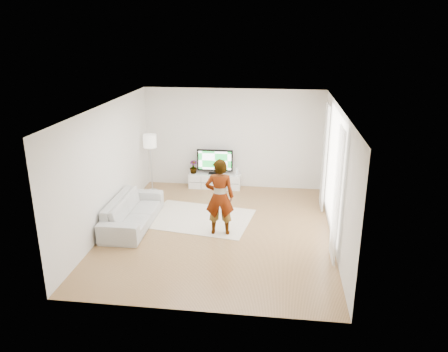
# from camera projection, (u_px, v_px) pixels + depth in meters

# --- Properties ---
(floor) EXTENTS (6.00, 6.00, 0.00)m
(floor) POSITION_uv_depth(u_px,v_px,m) (219.00, 230.00, 9.88)
(floor) COLOR #AA824D
(floor) RESTS_ON ground
(ceiling) EXTENTS (6.00, 6.00, 0.00)m
(ceiling) POSITION_uv_depth(u_px,v_px,m) (218.00, 107.00, 8.98)
(ceiling) COLOR white
(ceiling) RESTS_ON wall_back
(wall_left) EXTENTS (0.02, 6.00, 2.80)m
(wall_left) POSITION_uv_depth(u_px,v_px,m) (108.00, 167.00, 9.73)
(wall_left) COLOR silver
(wall_left) RESTS_ON floor
(wall_right) EXTENTS (0.02, 6.00, 2.80)m
(wall_right) POSITION_uv_depth(u_px,v_px,m) (336.00, 176.00, 9.13)
(wall_right) COLOR silver
(wall_right) RESTS_ON floor
(wall_back) EXTENTS (5.00, 0.02, 2.80)m
(wall_back) POSITION_uv_depth(u_px,v_px,m) (233.00, 139.00, 12.25)
(wall_back) COLOR silver
(wall_back) RESTS_ON floor
(wall_front) EXTENTS (5.00, 0.02, 2.80)m
(wall_front) POSITION_uv_depth(u_px,v_px,m) (191.00, 233.00, 6.61)
(wall_front) COLOR silver
(wall_front) RESTS_ON floor
(window) EXTENTS (0.01, 2.60, 2.50)m
(window) POSITION_uv_depth(u_px,v_px,m) (334.00, 170.00, 9.40)
(window) COLOR white
(window) RESTS_ON wall_right
(curtain_near) EXTENTS (0.04, 0.70, 2.60)m
(curtain_near) POSITION_uv_depth(u_px,v_px,m) (337.00, 196.00, 8.22)
(curtain_near) COLOR white
(curtain_near) RESTS_ON floor
(curtain_far) EXTENTS (0.04, 0.70, 2.60)m
(curtain_far) POSITION_uv_depth(u_px,v_px,m) (325.00, 157.00, 10.66)
(curtain_far) COLOR white
(curtain_far) RESTS_ON floor
(media_console) EXTENTS (1.46, 0.42, 0.41)m
(media_console) POSITION_uv_depth(u_px,v_px,m) (215.00, 181.00, 12.47)
(media_console) COLOR white
(media_console) RESTS_ON floor
(television) EXTENTS (1.02, 0.20, 0.71)m
(television) POSITION_uv_depth(u_px,v_px,m) (215.00, 161.00, 12.31)
(television) COLOR black
(television) RESTS_ON media_console
(game_console) EXTENTS (0.08, 0.15, 0.19)m
(game_console) POSITION_uv_depth(u_px,v_px,m) (237.00, 172.00, 12.30)
(game_console) COLOR white
(game_console) RESTS_ON media_console
(potted_plant) EXTENTS (0.26, 0.26, 0.37)m
(potted_plant) POSITION_uv_depth(u_px,v_px,m) (193.00, 167.00, 12.42)
(potted_plant) COLOR #3F7238
(potted_plant) RESTS_ON media_console
(rug) EXTENTS (2.66, 2.10, 0.01)m
(rug) POSITION_uv_depth(u_px,v_px,m) (199.00, 218.00, 10.50)
(rug) COLOR beige
(rug) RESTS_ON floor
(player) EXTENTS (0.66, 0.46, 1.72)m
(player) POSITION_uv_depth(u_px,v_px,m) (220.00, 197.00, 9.46)
(player) COLOR #334772
(player) RESTS_ON rug
(sofa) EXTENTS (0.91, 2.28, 0.66)m
(sofa) POSITION_uv_depth(u_px,v_px,m) (133.00, 212.00, 10.06)
(sofa) COLOR beige
(sofa) RESTS_ON floor
(floor_lamp) EXTENTS (0.36, 0.36, 1.62)m
(floor_lamp) POSITION_uv_depth(u_px,v_px,m) (150.00, 144.00, 11.85)
(floor_lamp) COLOR silver
(floor_lamp) RESTS_ON floor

